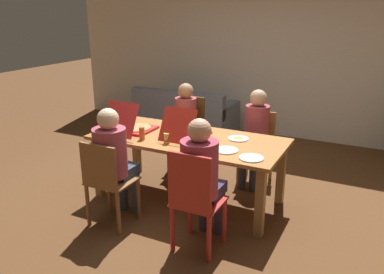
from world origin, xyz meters
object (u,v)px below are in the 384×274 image
(chair_1, at_px, (189,131))
(person_0, at_px, (202,172))
(person_3, at_px, (114,156))
(person_1, at_px, (184,121))
(couch, at_px, (185,118))
(chair_2, at_px, (258,144))
(chair_0, at_px, (195,200))
(dining_table, at_px, (188,146))
(drinking_glass_1, at_px, (167,138))
(plate_1, at_px, (238,138))
(plate_2, at_px, (226,150))
(chair_3, at_px, (107,180))
(pizza_box_1, at_px, (188,133))
(plate_0, at_px, (251,158))
(person_2, at_px, (255,130))
(pizza_box_0, at_px, (133,127))
(drinking_glass_0, at_px, (142,133))

(chair_1, bearing_deg, person_0, -59.44)
(person_0, xyz_separation_m, person_3, (-0.99, 0.01, -0.01))
(person_1, height_order, couch, person_1)
(person_1, height_order, chair_2, person_1)
(chair_0, distance_m, person_3, 1.02)
(dining_table, xyz_separation_m, couch, (-1.18, 2.17, -0.37))
(dining_table, xyz_separation_m, drinking_glass_1, (-0.11, -0.28, 0.16))
(person_3, height_order, plate_1, person_3)
(chair_1, distance_m, person_3, 1.67)
(plate_2, bearing_deg, drinking_glass_1, -173.77)
(person_0, xyz_separation_m, couch, (-1.71, 2.94, -0.44))
(dining_table, relative_size, chair_3, 2.35)
(person_3, distance_m, pizza_box_1, 0.90)
(chair_1, bearing_deg, plate_0, -42.86)
(person_2, height_order, plate_1, person_2)
(pizza_box_0, distance_m, plate_0, 1.53)
(person_1, bearing_deg, plate_0, -39.02)
(chair_0, bearing_deg, plate_1, 90.51)
(drinking_glass_1, bearing_deg, pizza_box_0, 161.23)
(person_1, xyz_separation_m, drinking_glass_1, (0.34, -1.03, 0.12))
(chair_2, distance_m, person_2, 0.26)
(drinking_glass_1, distance_m, couch, 2.72)
(person_2, bearing_deg, pizza_box_0, -144.44)
(person_1, bearing_deg, pizza_box_0, -104.88)
(chair_1, xyz_separation_m, person_1, (-0.00, -0.15, 0.18))
(pizza_box_0, bearing_deg, person_0, -29.47)
(person_0, distance_m, drinking_glass_0, 1.08)
(dining_table, relative_size, plate_2, 8.79)
(person_2, xyz_separation_m, plate_1, (-0.01, -0.58, 0.06))
(chair_0, height_order, pizza_box_0, pizza_box_0)
(plate_2, distance_m, drinking_glass_1, 0.66)
(person_3, bearing_deg, person_0, -0.52)
(couch, bearing_deg, pizza_box_1, -61.47)
(person_1, distance_m, plate_1, 1.12)
(chair_1, bearing_deg, couch, 119.88)
(plate_0, bearing_deg, chair_1, 137.14)
(dining_table, height_order, pizza_box_1, pizza_box_1)
(dining_table, relative_size, plate_0, 8.96)
(plate_1, bearing_deg, couch, 130.85)
(chair_0, bearing_deg, drinking_glass_1, 135.72)
(drinking_glass_0, bearing_deg, dining_table, 34.25)
(chair_1, relative_size, chair_3, 1.08)
(pizza_box_0, bearing_deg, drinking_glass_0, -38.27)
(person_0, bearing_deg, pizza_box_1, 124.74)
(person_0, xyz_separation_m, plate_0, (0.31, 0.47, 0.03))
(person_2, height_order, drinking_glass_0, person_2)
(pizza_box_1, bearing_deg, chair_3, -115.93)
(plate_1, distance_m, drinking_glass_0, 1.06)
(person_1, height_order, plate_1, person_1)
(chair_2, xyz_separation_m, person_3, (-0.99, -1.67, 0.24))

